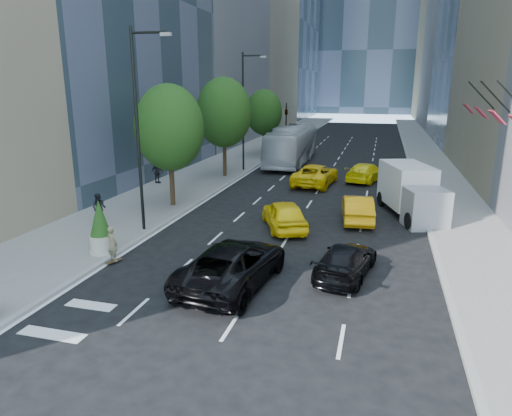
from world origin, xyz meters
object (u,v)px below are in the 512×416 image
(skateboarder, at_px, (113,246))
(box_truck, at_px, (411,191))
(city_bus, at_px, (292,145))
(planter_shrub, at_px, (100,228))
(black_sedan_lincoln, at_px, (233,264))
(black_sedan_mercedes, at_px, (346,260))

(skateboarder, relative_size, box_truck, 0.24)
(skateboarder, distance_m, city_bus, 27.89)
(planter_shrub, bearing_deg, city_bus, 82.85)
(city_bus, bearing_deg, skateboarder, -95.50)
(city_bus, distance_m, planter_shrub, 27.31)
(box_truck, height_order, planter_shrub, box_truck)
(black_sedan_lincoln, bearing_deg, black_sedan_mercedes, -147.66)
(black_sedan_lincoln, relative_size, box_truck, 0.92)
(box_truck, bearing_deg, city_bus, 104.37)
(skateboarder, height_order, box_truck, box_truck)
(skateboarder, xyz_separation_m, black_sedan_lincoln, (5.68, -0.70, 0.06))
(city_bus, bearing_deg, black_sedan_mercedes, -74.95)
(city_bus, xyz_separation_m, box_truck, (10.32, -16.49, -0.32))
(planter_shrub, bearing_deg, box_truck, 37.70)
(black_sedan_mercedes, distance_m, city_bus, 27.51)
(black_sedan_lincoln, xyz_separation_m, box_truck, (7.04, 11.98, 0.65))
(skateboarder, height_order, planter_shrub, planter_shrub)
(black_sedan_lincoln, xyz_separation_m, city_bus, (-3.28, 28.47, 0.98))
(city_bus, height_order, planter_shrub, city_bus)
(box_truck, bearing_deg, planter_shrub, -159.96)
(planter_shrub, bearing_deg, skateboarder, -34.12)
(black_sedan_lincoln, height_order, city_bus, city_bus)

